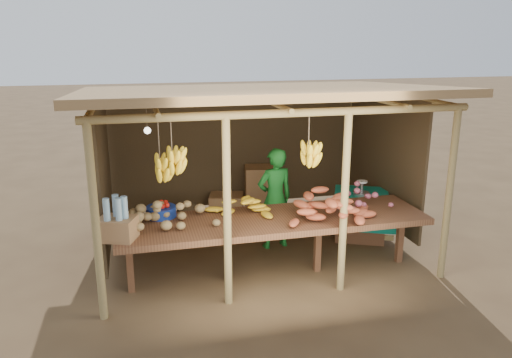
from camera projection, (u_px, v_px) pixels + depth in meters
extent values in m
plane|color=brown|center=(256.00, 247.00, 7.40)|extent=(60.00, 60.00, 0.00)
cylinder|color=#9B8250|center=(96.00, 225.00, 5.22)|extent=(0.09, 0.09, 2.20)
cylinder|color=#9B8250|center=(449.00, 196.00, 6.19)|extent=(0.09, 0.09, 2.20)
cylinder|color=#9B8250|center=(107.00, 160.00, 8.02)|extent=(0.09, 0.09, 2.20)
cylinder|color=#9B8250|center=(349.00, 147.00, 8.99)|extent=(0.09, 0.09, 2.20)
cylinder|color=#9B8250|center=(227.00, 214.00, 5.54)|extent=(0.09, 0.09, 2.20)
cylinder|color=#9B8250|center=(344.00, 204.00, 5.86)|extent=(0.09, 0.09, 2.20)
cylinder|color=#9B8250|center=(289.00, 113.00, 5.40)|extent=(4.40, 0.09, 0.09)
cylinder|color=#9B8250|center=(234.00, 88.00, 8.21)|extent=(4.40, 0.09, 0.09)
cube|color=#A1794B|center=(256.00, 91.00, 6.78)|extent=(4.70, 3.50, 0.28)
cube|color=#453420|center=(235.00, 147.00, 8.46)|extent=(4.20, 0.04, 1.98)
cube|color=#453420|center=(104.00, 174.00, 6.78)|extent=(0.04, 2.40, 1.98)
cube|color=#453420|center=(383.00, 157.00, 7.74)|extent=(0.04, 2.40, 1.98)
cube|color=brown|center=(274.00, 221.00, 6.31)|extent=(3.90, 1.05, 0.08)
cube|color=brown|center=(130.00, 264.00, 6.00)|extent=(0.08, 0.08, 0.72)
cube|color=brown|center=(228.00, 254.00, 6.28)|extent=(0.08, 0.08, 0.72)
cube|color=brown|center=(318.00, 245.00, 6.55)|extent=(0.08, 0.08, 0.72)
cube|color=brown|center=(400.00, 237.00, 6.83)|extent=(0.08, 0.08, 0.72)
cylinder|color=navy|center=(161.00, 212.00, 6.32)|extent=(0.38, 0.38, 0.13)
cube|color=#966B43|center=(117.00, 229.00, 5.59)|extent=(0.49, 0.44, 0.25)
imported|color=#176922|center=(275.00, 198.00, 7.23)|extent=(0.60, 0.45, 1.49)
cube|color=brown|center=(360.00, 217.00, 7.69)|extent=(0.91, 0.85, 0.67)
cube|color=#0B806E|center=(361.00, 194.00, 7.59)|extent=(1.01, 0.96, 0.07)
cube|color=#966B43|center=(262.00, 204.00, 8.55)|extent=(0.63, 0.54, 0.45)
cube|color=#966B43|center=(262.00, 179.00, 8.43)|extent=(0.63, 0.54, 0.45)
cube|color=#966B43|center=(227.00, 207.00, 8.41)|extent=(0.63, 0.54, 0.45)
ellipsoid|color=#453420|center=(162.00, 220.00, 7.76)|extent=(0.46, 0.46, 0.62)
ellipsoid|color=#453420|center=(189.00, 217.00, 7.86)|extent=(0.46, 0.46, 0.62)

